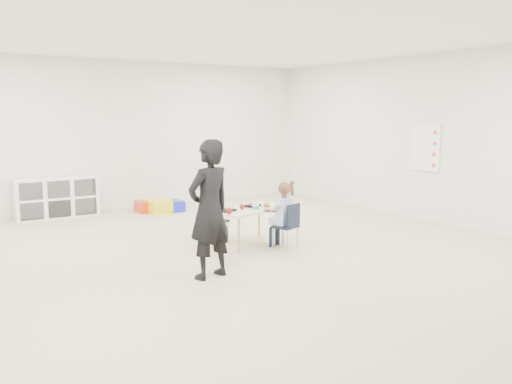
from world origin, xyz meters
TOP-DOWN VIEW (x-y plane):
  - room at (0.00, 0.00)m, footprint 9.00×9.02m
  - table at (0.55, 0.75)m, footprint 1.24×0.88m
  - chair_near at (0.86, 0.32)m, footprint 0.37×0.36m
  - chair_far at (0.25, 1.17)m, footprint 0.37×0.36m
  - child at (0.86, 0.32)m, footprint 0.52×0.52m
  - lunch_tray_near at (0.66, 0.84)m, footprint 0.26×0.22m
  - lunch_tray_far at (0.17, 0.71)m, footprint 0.26×0.22m
  - milk_carton at (0.58, 0.64)m, footprint 0.09×0.09m
  - bread_roll at (0.82, 0.72)m, footprint 0.09×0.09m
  - apple_near at (0.43, 0.75)m, footprint 0.07×0.07m
  - apple_far at (0.10, 0.53)m, footprint 0.07×0.07m
  - cubby_shelf at (-1.20, 4.28)m, footprint 1.40×0.40m
  - rules_poster at (3.98, 0.60)m, footprint 0.02×0.60m
  - adult at (-0.65, -0.31)m, footprint 0.63×0.49m
  - bin_red at (0.32, 3.98)m, footprint 0.34×0.43m
  - bin_yellow at (0.48, 3.77)m, footprint 0.39×0.50m
  - bin_blue at (0.77, 3.73)m, footprint 0.32×0.41m

SIDE VIEW (x-z plane):
  - bin_red at x=0.32m, z-range 0.00..0.20m
  - bin_blue at x=0.77m, z-range 0.00..0.20m
  - bin_yellow at x=0.48m, z-range 0.00..0.24m
  - table at x=0.55m, z-range 0.00..0.52m
  - chair_near at x=0.86m, z-range 0.00..0.61m
  - chair_far at x=0.25m, z-range 0.00..0.61m
  - cubby_shelf at x=-1.20m, z-range 0.00..0.70m
  - child at x=0.86m, z-range 0.00..0.97m
  - lunch_tray_near at x=0.66m, z-range 0.51..0.54m
  - lunch_tray_far at x=0.17m, z-range 0.51..0.54m
  - bread_roll at x=0.82m, z-range 0.51..0.58m
  - apple_near at x=0.43m, z-range 0.51..0.58m
  - apple_far at x=0.10m, z-range 0.51..0.58m
  - milk_carton at x=0.58m, z-range 0.51..0.61m
  - adult at x=-0.65m, z-range 0.00..1.54m
  - rules_poster at x=3.98m, z-range 0.85..1.65m
  - room at x=0.00m, z-range 0.00..2.80m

